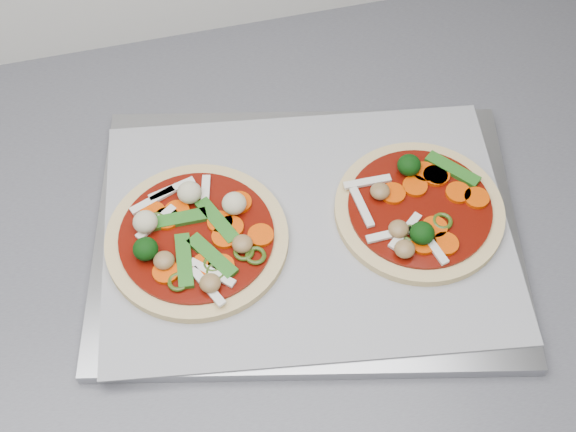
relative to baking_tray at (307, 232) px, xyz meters
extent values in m
cube|color=#9C9DA2|center=(0.00, 0.00, 0.00)|extent=(0.47, 0.39, 0.01)
cube|color=#96979B|center=(0.00, 0.00, 0.01)|extent=(0.43, 0.34, 0.00)
cylinder|color=#D8C47F|center=(-0.11, 0.01, 0.01)|extent=(0.20, 0.20, 0.01)
cylinder|color=#6C1806|center=(-0.11, 0.01, 0.02)|extent=(0.17, 0.17, 0.00)
ellipsoid|color=#0C350A|center=(-0.16, 0.00, 0.03)|extent=(0.03, 0.03, 0.02)
torus|color=#2E4510|center=(-0.10, -0.03, 0.02)|extent=(0.03, 0.03, 0.00)
cylinder|color=#FC3800|center=(-0.12, 0.04, 0.02)|extent=(0.03, 0.03, 0.00)
cube|color=#2F7220|center=(-0.10, -0.02, 0.02)|extent=(0.04, 0.06, 0.00)
cylinder|color=#FC3800|center=(-0.08, 0.02, 0.02)|extent=(0.03, 0.03, 0.00)
cube|color=silver|center=(-0.11, -0.05, 0.02)|extent=(0.03, 0.05, 0.00)
torus|color=#2E4510|center=(-0.07, -0.02, 0.02)|extent=(0.03, 0.03, 0.00)
torus|color=#2E4510|center=(-0.13, -0.04, 0.02)|extent=(0.03, 0.03, 0.00)
cube|color=#2F7220|center=(-0.12, 0.03, 0.02)|extent=(0.06, 0.01, 0.00)
cube|color=#2F7220|center=(-0.08, 0.02, 0.02)|extent=(0.04, 0.06, 0.00)
torus|color=#2E4510|center=(-0.14, 0.03, 0.02)|extent=(0.02, 0.02, 0.00)
ellipsoid|color=beige|center=(-0.07, 0.03, 0.03)|extent=(0.03, 0.03, 0.02)
cylinder|color=#FC3800|center=(-0.13, 0.03, 0.02)|extent=(0.04, 0.04, 0.00)
cube|color=#2F7220|center=(-0.12, -0.02, 0.02)|extent=(0.02, 0.06, 0.00)
cylinder|color=#FC3800|center=(-0.07, 0.01, 0.02)|extent=(0.03, 0.03, 0.00)
cylinder|color=#FC3800|center=(-0.14, 0.04, 0.02)|extent=(0.03, 0.03, 0.00)
cylinder|color=#FC3800|center=(-0.09, -0.03, 0.02)|extent=(0.03, 0.03, 0.00)
cylinder|color=#FC3800|center=(-0.06, 0.03, 0.02)|extent=(0.03, 0.03, 0.00)
ellipsoid|color=beige|center=(-0.11, 0.05, 0.03)|extent=(0.03, 0.03, 0.02)
torus|color=#2E4510|center=(-0.10, -0.04, 0.02)|extent=(0.03, 0.03, 0.00)
ellipsoid|color=olive|center=(-0.14, -0.02, 0.03)|extent=(0.03, 0.03, 0.01)
cylinder|color=#FC3800|center=(-0.05, -0.01, 0.02)|extent=(0.03, 0.03, 0.00)
cube|color=silver|center=(-0.12, 0.07, 0.02)|extent=(0.05, 0.02, 0.00)
cylinder|color=#FC3800|center=(-0.08, 0.00, 0.02)|extent=(0.03, 0.03, 0.00)
cube|color=silver|center=(-0.14, 0.03, 0.02)|extent=(0.04, 0.03, 0.00)
cylinder|color=#FC3800|center=(-0.10, -0.03, 0.02)|extent=(0.03, 0.03, 0.00)
cylinder|color=#FC3800|center=(-0.14, -0.03, 0.02)|extent=(0.03, 0.03, 0.00)
ellipsoid|color=beige|center=(-0.15, 0.03, 0.03)|extent=(0.02, 0.02, 0.02)
torus|color=#2E4510|center=(-0.06, -0.03, 0.02)|extent=(0.02, 0.02, 0.00)
cube|color=silver|center=(-0.14, 0.06, 0.02)|extent=(0.05, 0.03, 0.00)
cube|color=silver|center=(-0.10, -0.04, 0.02)|extent=(0.04, 0.04, 0.00)
ellipsoid|color=olive|center=(-0.10, -0.05, 0.03)|extent=(0.03, 0.03, 0.01)
ellipsoid|color=olive|center=(-0.07, -0.02, 0.03)|extent=(0.03, 0.03, 0.01)
cube|color=silver|center=(-0.09, 0.05, 0.02)|extent=(0.02, 0.05, 0.00)
cylinder|color=#D8C47F|center=(0.11, -0.01, 0.01)|extent=(0.19, 0.19, 0.01)
cylinder|color=#6C1806|center=(0.11, -0.01, 0.02)|extent=(0.16, 0.16, 0.00)
torus|color=#2E4510|center=(0.13, -0.03, 0.02)|extent=(0.02, 0.02, 0.00)
ellipsoid|color=olive|center=(0.08, 0.01, 0.03)|extent=(0.02, 0.02, 0.01)
cylinder|color=#FC3800|center=(0.14, 0.02, 0.02)|extent=(0.04, 0.04, 0.00)
cylinder|color=#FC3800|center=(0.17, -0.02, 0.02)|extent=(0.03, 0.03, 0.00)
cube|color=silver|center=(0.11, -0.06, 0.02)|extent=(0.02, 0.05, 0.00)
ellipsoid|color=olive|center=(0.08, -0.03, 0.03)|extent=(0.03, 0.03, 0.01)
cylinder|color=#FC3800|center=(0.15, 0.00, 0.02)|extent=(0.03, 0.03, 0.00)
cylinder|color=#FC3800|center=(0.12, -0.06, 0.02)|extent=(0.03, 0.03, 0.00)
cube|color=#2F7220|center=(0.16, 0.02, 0.02)|extent=(0.05, 0.05, 0.00)
ellipsoid|color=olive|center=(0.08, -0.06, 0.03)|extent=(0.03, 0.03, 0.01)
cylinder|color=#FC3800|center=(0.14, 0.02, 0.02)|extent=(0.03, 0.03, 0.00)
cube|color=silver|center=(0.09, -0.04, 0.02)|extent=(0.04, 0.04, 0.00)
cylinder|color=#FC3800|center=(0.12, -0.04, 0.02)|extent=(0.03, 0.03, 0.00)
cube|color=silver|center=(0.06, 0.00, 0.02)|extent=(0.01, 0.05, 0.00)
torus|color=#2E4510|center=(0.09, -0.04, 0.02)|extent=(0.02, 0.02, 0.00)
cylinder|color=#FC3800|center=(0.10, -0.05, 0.02)|extent=(0.03, 0.03, 0.00)
cylinder|color=#FC3800|center=(0.11, 0.01, 0.02)|extent=(0.03, 0.03, 0.00)
cylinder|color=#FC3800|center=(0.09, 0.01, 0.02)|extent=(0.03, 0.03, 0.00)
cube|color=silver|center=(0.07, 0.03, 0.02)|extent=(0.05, 0.01, 0.00)
cube|color=silver|center=(0.07, -0.04, 0.02)|extent=(0.05, 0.01, 0.00)
cylinder|color=#FC3800|center=(0.13, 0.03, 0.02)|extent=(0.04, 0.04, 0.00)
ellipsoid|color=#0C350A|center=(0.11, 0.03, 0.03)|extent=(0.02, 0.02, 0.02)
ellipsoid|color=#0C350A|center=(0.10, -0.05, 0.03)|extent=(0.03, 0.03, 0.02)
camera|label=1|loc=(-0.12, -0.42, 0.66)|focal=50.00mm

